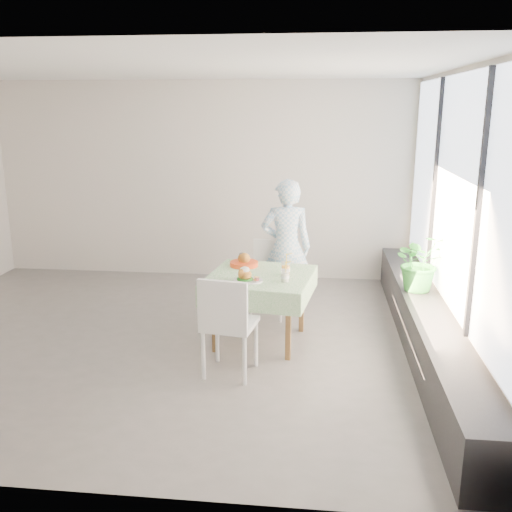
# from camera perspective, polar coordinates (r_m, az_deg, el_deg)

# --- Properties ---
(floor) EXTENTS (6.00, 6.00, 0.00)m
(floor) POSITION_cam_1_polar(r_m,az_deg,el_deg) (6.30, -9.75, -8.27)
(floor) COLOR #5C5957
(floor) RESTS_ON ground
(ceiling) EXTENTS (6.00, 6.00, 0.00)m
(ceiling) POSITION_cam_1_polar(r_m,az_deg,el_deg) (5.82, -11.00, 18.02)
(ceiling) COLOR white
(ceiling) RESTS_ON ground
(wall_back) EXTENTS (6.00, 0.02, 2.80)m
(wall_back) POSITION_cam_1_polar(r_m,az_deg,el_deg) (8.30, -5.46, 7.49)
(wall_back) COLOR beige
(wall_back) RESTS_ON ground
(wall_front) EXTENTS (6.00, 0.02, 2.80)m
(wall_front) POSITION_cam_1_polar(r_m,az_deg,el_deg) (3.64, -21.42, -2.95)
(wall_front) COLOR beige
(wall_front) RESTS_ON ground
(wall_right) EXTENTS (0.02, 5.00, 2.80)m
(wall_right) POSITION_cam_1_polar(r_m,az_deg,el_deg) (5.81, 19.38, 3.58)
(wall_right) COLOR beige
(wall_right) RESTS_ON ground
(window_pane) EXTENTS (0.01, 4.80, 2.18)m
(window_pane) POSITION_cam_1_polar(r_m,az_deg,el_deg) (5.77, 19.30, 6.03)
(window_pane) COLOR #D1E0F9
(window_pane) RESTS_ON ground
(window_ledge) EXTENTS (0.40, 4.80, 0.50)m
(window_ledge) POSITION_cam_1_polar(r_m,az_deg,el_deg) (6.09, 16.61, -7.01)
(window_ledge) COLOR black
(window_ledge) RESTS_ON ground
(cafe_table) EXTENTS (1.18, 1.18, 0.74)m
(cafe_table) POSITION_cam_1_polar(r_m,az_deg,el_deg) (6.03, 0.42, -4.45)
(cafe_table) COLOR brown
(cafe_table) RESTS_ON ground
(chair_far) EXTENTS (0.46, 0.46, 0.90)m
(chair_far) POSITION_cam_1_polar(r_m,az_deg,el_deg) (6.82, 1.22, -3.75)
(chair_far) COLOR white
(chair_far) RESTS_ON ground
(chair_near) EXTENTS (0.52, 0.52, 0.97)m
(chair_near) POSITION_cam_1_polar(r_m,az_deg,el_deg) (5.37, -2.65, -8.76)
(chair_near) COLOR white
(chair_near) RESTS_ON ground
(diner) EXTENTS (0.64, 0.46, 1.64)m
(diner) POSITION_cam_1_polar(r_m,az_deg,el_deg) (6.75, 3.04, 0.83)
(diner) COLOR #89B9DB
(diner) RESTS_ON ground
(main_dish) EXTENTS (0.30, 0.30, 0.15)m
(main_dish) POSITION_cam_1_polar(r_m,az_deg,el_deg) (5.70, -0.96, -2.07)
(main_dish) COLOR white
(main_dish) RESTS_ON cafe_table
(juice_cup_orange) EXTENTS (0.10, 0.10, 0.27)m
(juice_cup_orange) POSITION_cam_1_polar(r_m,az_deg,el_deg) (5.92, 2.99, -1.32)
(juice_cup_orange) COLOR white
(juice_cup_orange) RESTS_ON cafe_table
(juice_cup_lemonade) EXTENTS (0.09, 0.09, 0.25)m
(juice_cup_lemonade) POSITION_cam_1_polar(r_m,az_deg,el_deg) (5.70, 2.93, -2.02)
(juice_cup_lemonade) COLOR white
(juice_cup_lemonade) RESTS_ON cafe_table
(second_dish) EXTENTS (0.31, 0.31, 0.15)m
(second_dish) POSITION_cam_1_polar(r_m,az_deg,el_deg) (6.25, -1.21, -0.62)
(second_dish) COLOR red
(second_dish) RESTS_ON cafe_table
(potted_plant) EXTENTS (0.68, 0.63, 0.64)m
(potted_plant) POSITION_cam_1_polar(r_m,az_deg,el_deg) (6.38, 16.14, -0.55)
(potted_plant) COLOR #2C842C
(potted_plant) RESTS_ON window_ledge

